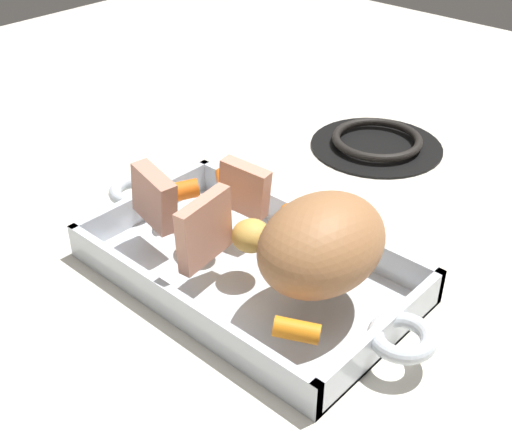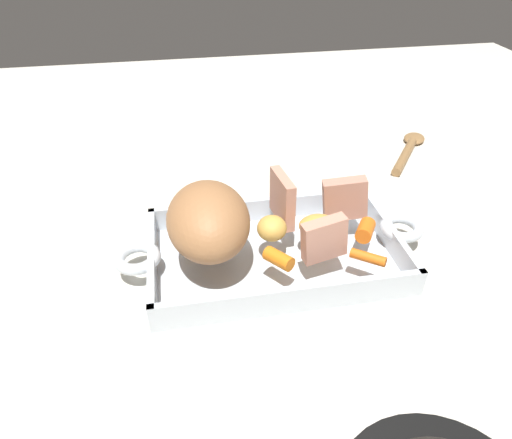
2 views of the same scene
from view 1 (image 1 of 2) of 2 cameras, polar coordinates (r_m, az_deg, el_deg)
The scene contains 13 objects.
ground_plane at distance 0.76m, azimuth -0.69°, elevation -5.05°, with size 2.15×2.15×0.00m, color silver.
roasting_dish at distance 0.75m, azimuth -0.70°, elevation -4.21°, with size 0.46×0.22×0.04m.
pork_roast at distance 0.66m, azimuth 5.72°, elevation -2.11°, with size 0.15×0.11×0.09m, color #A36D43.
roast_slice_thick at distance 0.78m, azimuth -1.02°, elevation 2.72°, with size 0.02×0.06×0.06m, color tan.
roast_slice_outer at distance 0.69m, azimuth -4.48°, elevation -0.89°, with size 0.02×0.07×0.07m, color tan.
roast_slice_thin at distance 0.76m, azimuth -8.78°, elevation 1.88°, with size 0.02×0.07×0.07m, color tan.
baby_carrot_southeast at distance 0.81m, azimuth -6.39°, elevation 2.48°, with size 0.02×0.02×0.04m, color orange.
baby_carrot_northeast at distance 0.76m, azimuth 2.76°, elevation -0.12°, with size 0.02×0.02×0.04m, color orange.
baby_carrot_southwest at distance 0.84m, azimuth -2.92°, elevation 3.21°, with size 0.01×0.01×0.05m, color orange.
baby_carrot_short at distance 0.61m, azimuth 3.53°, elevation -9.53°, with size 0.02×0.02×0.04m, color orange.
potato_halved at distance 0.76m, azimuth -4.37°, elevation 0.30°, with size 0.06×0.04×0.03m, color gold.
potato_golden_large at distance 0.72m, azimuth -0.15°, elevation -1.25°, with size 0.04×0.04×0.04m, color gold.
stove_burner_rear at distance 1.05m, azimuth 10.38°, elevation 6.57°, with size 0.20×0.20×0.02m.
Camera 1 is at (-0.41, 0.43, 0.47)m, focal length 46.32 mm.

